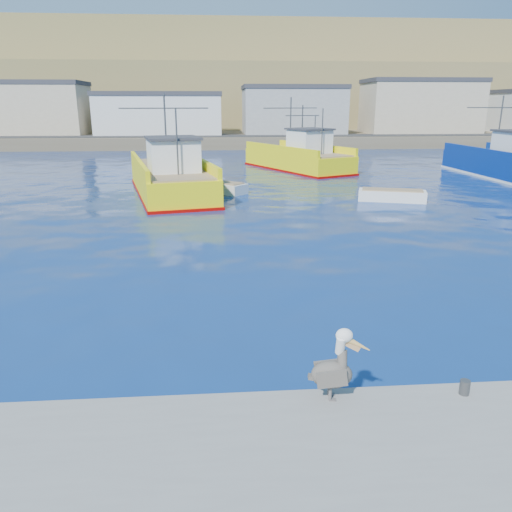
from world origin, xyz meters
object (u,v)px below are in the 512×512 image
Objects in this scene: trawler_blue at (505,163)px; skiff_mid at (392,196)px; skiff_extra at (218,188)px; boat_orange at (306,157)px; skiff_far at (509,160)px; trawler_yellow_b at (299,158)px; pelican at (334,369)px; trawler_yellow_a at (171,178)px.

trawler_blue is 3.02× the size of skiff_mid.
trawler_blue is at bearing 14.04° from skiff_extra.
skiff_mid is at bearing -82.56° from boat_orange.
skiff_far is (6.14, 9.71, -0.86)m from trawler_blue.
trawler_blue is at bearing -26.90° from boat_orange.
pelican is at bearing -98.19° from trawler_yellow_b.
skiff_extra is (-30.77, -15.87, 0.01)m from skiff_far.
skiff_mid is at bearing -134.34° from skiff_far.
boat_orange is 41.67m from pelican.
trawler_yellow_a reaches higher than skiff_far.
boat_orange is at bearing 51.23° from trawler_yellow_a.
trawler_blue reaches higher than skiff_far.
trawler_yellow_a is 19.09m from boat_orange.
pelican is at bearing -111.75° from skiff_mid.
boat_orange is 5.00× the size of pelican.
boat_orange is 18.63m from skiff_mid.
boat_orange is at bearing -175.74° from skiff_far.
trawler_blue reaches higher than trawler_yellow_b.
skiff_extra is 27.00m from pelican.
trawler_blue is 17.84m from boat_orange.
boat_orange reaches higher than skiff_far.
boat_orange reaches higher than pelican.
trawler_yellow_b is 39.30m from pelican.
trawler_blue reaches higher than skiff_extra.
trawler_yellow_b is at bearing -114.91° from boat_orange.
skiff_far is 51.51m from pelican.
skiff_mid is (14.36, -3.58, -0.86)m from trawler_yellow_a.
pelican is at bearing -99.16° from boat_orange.
trawler_yellow_b is at bearing 57.38° from skiff_extra.
trawler_yellow_b is 17.92m from trawler_blue.
trawler_yellow_a reaches higher than boat_orange.
trawler_yellow_a is at bearing -130.79° from trawler_yellow_b.
skiff_far is (22.05, 1.64, -0.68)m from boat_orange.
trawler_yellow_b reaches higher than skiff_extra.
skiff_far is 2.99× the size of pelican.
pelican is (-9.04, -22.67, 0.84)m from skiff_mid.
skiff_mid is at bearing 68.25° from pelican.
skiff_mid is 28.11m from skiff_far.
trawler_blue is 9.13× the size of pelican.
boat_orange is 22.12m from skiff_far.
trawler_yellow_a is 16.71m from trawler_yellow_b.
skiff_extra is 2.84× the size of pelican.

